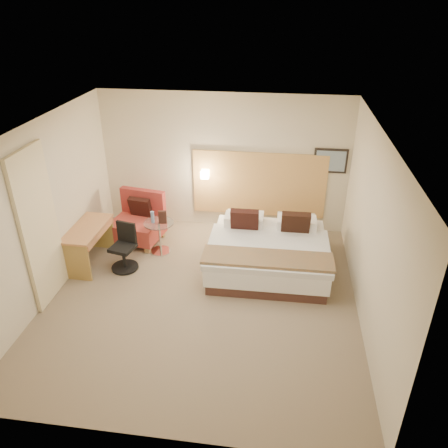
# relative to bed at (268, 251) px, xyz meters

# --- Properties ---
(floor) EXTENTS (4.80, 5.00, 0.02)m
(floor) POSITION_rel_bed_xyz_m (-0.98, -1.03, -0.33)
(floor) COLOR #7D6B54
(floor) RESTS_ON ground
(ceiling) EXTENTS (4.80, 5.00, 0.02)m
(ceiling) POSITION_rel_bed_xyz_m (-0.98, -1.03, 2.39)
(ceiling) COLOR white
(ceiling) RESTS_ON floor
(wall_back) EXTENTS (4.80, 0.02, 2.70)m
(wall_back) POSITION_rel_bed_xyz_m (-0.98, 1.48, 1.03)
(wall_back) COLOR beige
(wall_back) RESTS_ON floor
(wall_front) EXTENTS (4.80, 0.02, 2.70)m
(wall_front) POSITION_rel_bed_xyz_m (-0.98, -3.54, 1.03)
(wall_front) COLOR beige
(wall_front) RESTS_ON floor
(wall_left) EXTENTS (0.02, 5.00, 2.70)m
(wall_left) POSITION_rel_bed_xyz_m (-3.39, -1.03, 1.03)
(wall_left) COLOR beige
(wall_left) RESTS_ON floor
(wall_right) EXTENTS (0.02, 5.00, 2.70)m
(wall_right) POSITION_rel_bed_xyz_m (1.43, -1.03, 1.03)
(wall_right) COLOR beige
(wall_right) RESTS_ON floor
(headboard_panel) EXTENTS (2.60, 0.04, 1.30)m
(headboard_panel) POSITION_rel_bed_xyz_m (-0.28, 1.44, 0.63)
(headboard_panel) COLOR tan
(headboard_panel) RESTS_ON wall_back
(art_frame) EXTENTS (0.62, 0.03, 0.47)m
(art_frame) POSITION_rel_bed_xyz_m (1.04, 1.45, 1.18)
(art_frame) COLOR black
(art_frame) RESTS_ON wall_back
(art_canvas) EXTENTS (0.54, 0.01, 0.39)m
(art_canvas) POSITION_rel_bed_xyz_m (1.04, 1.43, 1.18)
(art_canvas) COLOR #758CA1
(art_canvas) RESTS_ON wall_back
(lamp_arm) EXTENTS (0.02, 0.12, 0.02)m
(lamp_arm) POSITION_rel_bed_xyz_m (-1.33, 1.39, 0.83)
(lamp_arm) COLOR silver
(lamp_arm) RESTS_ON wall_back
(lamp_shade) EXTENTS (0.15, 0.15, 0.15)m
(lamp_shade) POSITION_rel_bed_xyz_m (-1.33, 1.33, 0.83)
(lamp_shade) COLOR #FFEDC6
(lamp_shade) RESTS_ON wall_back
(curtain) EXTENTS (0.06, 0.90, 2.42)m
(curtain) POSITION_rel_bed_xyz_m (-3.34, -1.28, 0.90)
(curtain) COLOR beige
(curtain) RESTS_ON wall_left
(bottle_a) EXTENTS (0.08, 0.08, 0.22)m
(bottle_a) POSITION_rel_bed_xyz_m (-2.10, 0.23, 0.40)
(bottle_a) COLOR #7C96C0
(bottle_a) RESTS_ON side_table
(menu_folder) EXTENTS (0.15, 0.08, 0.24)m
(menu_folder) POSITION_rel_bed_xyz_m (-1.92, 0.23, 0.41)
(menu_folder) COLOR #371C16
(menu_folder) RESTS_ON side_table
(bed) EXTENTS (2.07, 1.98, 0.99)m
(bed) POSITION_rel_bed_xyz_m (0.00, 0.00, 0.00)
(bed) COLOR #452822
(bed) RESTS_ON floor
(lounge_chair) EXTENTS (1.02, 0.93, 0.95)m
(lounge_chair) POSITION_rel_bed_xyz_m (-2.52, 0.63, 0.06)
(lounge_chair) COLOR tan
(lounge_chair) RESTS_ON floor
(side_table) EXTENTS (0.64, 0.64, 0.61)m
(side_table) POSITION_rel_bed_xyz_m (-2.00, 0.23, 0.02)
(side_table) COLOR silver
(side_table) RESTS_ON floor
(desk) EXTENTS (0.54, 1.15, 0.71)m
(desk) POSITION_rel_bed_xyz_m (-3.10, -0.29, 0.24)
(desk) COLOR #BA7A49
(desk) RESTS_ON floor
(desk_chair) EXTENTS (0.56, 0.56, 0.83)m
(desk_chair) POSITION_rel_bed_xyz_m (-2.46, -0.36, 0.02)
(desk_chair) COLOR black
(desk_chair) RESTS_ON floor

